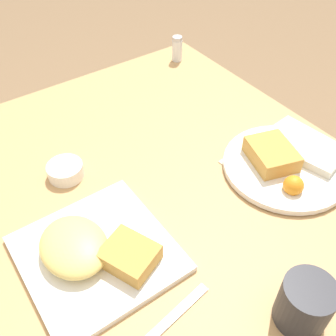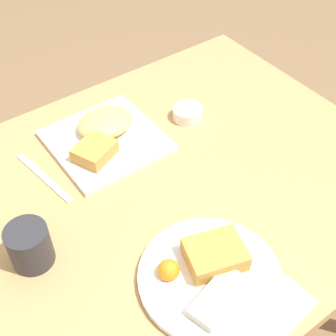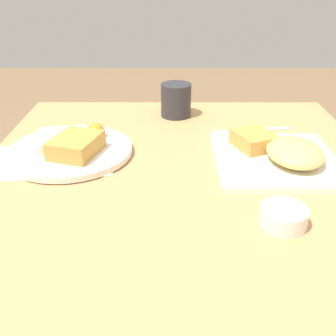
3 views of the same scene
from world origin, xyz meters
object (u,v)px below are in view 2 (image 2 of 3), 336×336
(plate_square_near, at_px, (104,135))
(coffee_mug, at_px, (30,246))
(sauce_ramekin, at_px, (188,113))
(butter_knife, at_px, (44,177))
(plate_oval_far, at_px, (210,273))

(plate_square_near, xyz_separation_m, coffee_mug, (0.30, 0.23, 0.03))
(sauce_ramekin, xyz_separation_m, butter_knife, (0.42, -0.02, -0.02))
(plate_square_near, relative_size, plate_oval_far, 0.94)
(plate_square_near, xyz_separation_m, sauce_ramekin, (-0.23, 0.05, -0.00))
(butter_knife, bearing_deg, sauce_ramekin, 77.98)
(plate_square_near, height_order, coffee_mug, coffee_mug)
(sauce_ramekin, height_order, coffee_mug, coffee_mug)
(plate_oval_far, xyz_separation_m, butter_knife, (0.15, -0.44, -0.02))
(plate_square_near, height_order, butter_knife, plate_square_near)
(butter_knife, bearing_deg, plate_oval_far, 9.45)
(plate_oval_far, distance_m, butter_knife, 0.47)
(sauce_ramekin, bearing_deg, butter_knife, -3.28)
(plate_oval_far, xyz_separation_m, sauce_ramekin, (-0.27, -0.42, -0.00))
(butter_knife, bearing_deg, coffee_mug, -39.08)
(sauce_ramekin, distance_m, butter_knife, 0.42)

